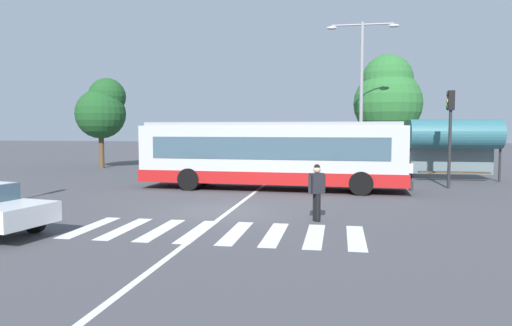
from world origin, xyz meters
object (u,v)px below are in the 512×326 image
(city_transit_bus, at_px, (272,155))
(parked_car_blue, at_px, (173,160))
(pedestrian_crossing_street, at_px, (317,189))
(background_tree_right, at_px, (388,97))
(parked_car_charcoal, at_px, (348,162))
(twin_arm_street_lamp, at_px, (362,82))
(parked_car_white, at_px, (391,163))
(parked_car_teal, at_px, (216,160))
(background_tree_left, at_px, (103,109))
(bus_stop_shelter, at_px, (455,135))
(parked_car_black, at_px, (301,161))
(traffic_light_far_corner, at_px, (450,123))
(parked_car_silver, at_px, (257,161))

(city_transit_bus, xyz_separation_m, parked_car_blue, (-7.48, 7.63, -0.82))
(pedestrian_crossing_street, xyz_separation_m, background_tree_right, (3.92, 20.06, 4.00))
(parked_car_charcoal, height_order, twin_arm_street_lamp, twin_arm_street_lamp)
(parked_car_white, bearing_deg, parked_car_teal, 177.55)
(parked_car_blue, height_order, twin_arm_street_lamp, twin_arm_street_lamp)
(pedestrian_crossing_street, bearing_deg, background_tree_left, 133.16)
(twin_arm_street_lamp, xyz_separation_m, background_tree_left, (-17.57, 2.84, -1.27))
(parked_car_blue, bearing_deg, twin_arm_street_lamp, -4.22)
(parked_car_teal, height_order, bus_stop_shelter, bus_stop_shelter)
(parked_car_black, xyz_separation_m, parked_car_white, (5.31, -0.41, 0.00))
(traffic_light_far_corner, relative_size, background_tree_left, 0.72)
(background_tree_left, height_order, background_tree_right, background_tree_right)
(parked_car_teal, bearing_deg, city_transit_bus, -58.81)
(city_transit_bus, distance_m, parked_car_black, 7.63)
(bus_stop_shelter, bearing_deg, twin_arm_street_lamp, 160.61)
(parked_car_charcoal, height_order, traffic_light_far_corner, traffic_light_far_corner)
(parked_car_white, height_order, traffic_light_far_corner, traffic_light_far_corner)
(parked_car_black, height_order, traffic_light_far_corner, traffic_light_far_corner)
(background_tree_right, bearing_deg, background_tree_left, -170.42)
(parked_car_teal, height_order, parked_car_charcoal, same)
(pedestrian_crossing_street, xyz_separation_m, parked_car_black, (-1.67, 14.69, -0.20))
(parked_car_blue, xyz_separation_m, background_tree_left, (-5.84, 1.97, 3.37))
(city_transit_bus, distance_m, parked_car_white, 9.38)
(background_tree_left, bearing_deg, parked_car_silver, -9.09)
(parked_car_teal, bearing_deg, background_tree_right, 26.05)
(bus_stop_shelter, height_order, twin_arm_street_lamp, twin_arm_street_lamp)
(background_tree_left, bearing_deg, city_transit_bus, -35.80)
(parked_car_teal, bearing_deg, parked_car_blue, 179.10)
(city_transit_bus, distance_m, parked_car_teal, 8.91)
(city_transit_bus, relative_size, background_tree_left, 1.92)
(traffic_light_far_corner, relative_size, twin_arm_street_lamp, 0.51)
(traffic_light_far_corner, height_order, bus_stop_shelter, traffic_light_far_corner)
(city_transit_bus, bearing_deg, bus_stop_shelter, 29.41)
(parked_car_teal, xyz_separation_m, parked_car_white, (10.63, -0.46, 0.00))
(parked_car_teal, relative_size, parked_car_white, 1.00)
(city_transit_bus, distance_m, bus_stop_shelter, 10.39)
(parked_car_silver, distance_m, background_tree_left, 11.90)
(parked_car_teal, xyz_separation_m, background_tree_right, (10.90, 5.33, 4.20))
(parked_car_blue, height_order, parked_car_teal, same)
(parked_car_teal, distance_m, twin_arm_street_lamp, 10.02)
(parked_car_teal, relative_size, parked_car_black, 1.00)
(city_transit_bus, relative_size, background_tree_right, 1.53)
(parked_car_black, relative_size, parked_car_white, 1.00)
(bus_stop_shelter, bearing_deg, background_tree_left, 168.57)
(parked_car_black, distance_m, background_tree_right, 8.82)
(parked_car_black, height_order, bus_stop_shelter, bus_stop_shelter)
(pedestrian_crossing_street, relative_size, parked_car_charcoal, 0.38)
(pedestrian_crossing_street, xyz_separation_m, parked_car_silver, (-4.43, 14.94, -0.20))
(parked_car_silver, relative_size, background_tree_right, 0.58)
(pedestrian_crossing_street, relative_size, parked_car_blue, 0.38)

